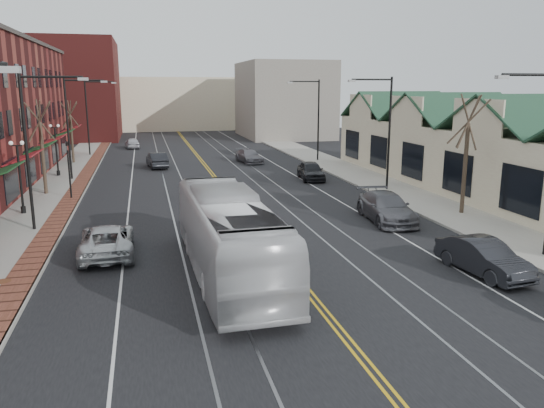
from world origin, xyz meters
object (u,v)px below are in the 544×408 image
parked_car_b (483,257)px  parked_suv (107,240)px  parked_car_c (386,207)px  parked_car_d (311,171)px  transit_bus (229,236)px

parked_car_b → parked_suv: bearing=150.5°
parked_car_b → parked_car_c: parked_car_c is taller
parked_suv → parked_car_b: parked_car_b is taller
parked_car_c → parked_car_d: (0.00, 14.01, -0.04)m
transit_bus → parked_car_d: size_ratio=2.70×
transit_bus → parked_car_b: 10.35m
parked_car_b → parked_car_d: (0.00, 22.97, 0.03)m
parked_car_c → parked_car_b: bearing=-84.9°
parked_car_c → parked_car_d: bearing=95.1°
transit_bus → parked_car_d: (10.06, 20.72, -0.91)m
transit_bus → parked_car_c: size_ratio=2.18×
parked_suv → parked_car_d: parked_car_d is taller
parked_suv → parked_car_b: size_ratio=1.16×
parked_car_c → parked_car_d: size_ratio=1.24×
parked_suv → parked_car_b: (15.00, -6.19, 0.02)m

